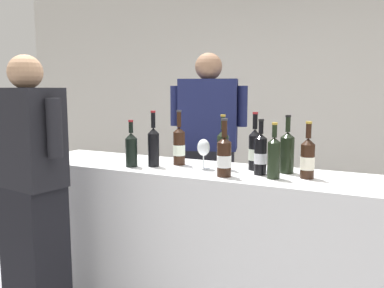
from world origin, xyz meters
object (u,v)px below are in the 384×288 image
(wine_bottle_3, at_px, (287,151))
(person_server, at_px, (208,164))
(wine_bottle_0, at_px, (255,149))
(wine_bottle_2, at_px, (260,154))
(wine_bottle_5, at_px, (223,148))
(person_guest, at_px, (32,200))
(wine_bottle_4, at_px, (274,157))
(wine_glass, at_px, (204,149))
(wine_bottle_9, at_px, (131,149))
(wine_bottle_6, at_px, (224,156))
(wine_bottle_1, at_px, (153,145))
(wine_bottle_8, at_px, (308,158))
(wine_bottle_7, at_px, (179,146))

(wine_bottle_3, xyz_separation_m, person_server, (-0.75, 0.56, -0.23))
(wine_bottle_0, distance_m, wine_bottle_2, 0.14)
(wine_bottle_5, distance_m, person_guest, 1.16)
(wine_bottle_4, distance_m, wine_bottle_5, 0.37)
(wine_bottle_0, xyz_separation_m, wine_bottle_4, (0.17, -0.19, -0.01))
(wine_bottle_5, distance_m, wine_glass, 0.12)
(wine_bottle_2, height_order, wine_bottle_9, wine_bottle_2)
(wine_bottle_9, height_order, person_server, person_server)
(wine_bottle_3, relative_size, person_server, 0.20)
(wine_bottle_5, relative_size, person_server, 0.20)
(wine_bottle_6, bearing_deg, person_guest, -154.82)
(wine_bottle_6, bearing_deg, wine_bottle_3, 39.88)
(wine_bottle_5, bearing_deg, wine_bottle_1, -165.21)
(wine_bottle_6, distance_m, person_server, 0.95)
(wine_bottle_8, relative_size, wine_glass, 1.69)
(wine_bottle_4, bearing_deg, wine_bottle_5, 159.93)
(wine_bottle_7, bearing_deg, wine_bottle_6, -27.78)
(wine_bottle_4, bearing_deg, wine_bottle_8, 28.21)
(wine_bottle_0, distance_m, wine_bottle_4, 0.25)
(wine_bottle_3, xyz_separation_m, wine_bottle_5, (-0.38, -0.05, 0.00))
(wine_bottle_8, bearing_deg, wine_bottle_6, -160.08)
(wine_bottle_2, relative_size, wine_bottle_7, 0.90)
(wine_glass, height_order, person_guest, person_guest)
(wine_bottle_2, height_order, wine_bottle_6, wine_bottle_6)
(wine_glass, bearing_deg, wine_bottle_3, 11.88)
(wine_bottle_0, bearing_deg, wine_bottle_1, -163.95)
(wine_bottle_7, xyz_separation_m, wine_bottle_9, (-0.24, -0.19, -0.01))
(wine_bottle_5, xyz_separation_m, wine_bottle_6, (0.08, -0.20, -0.02))
(wine_bottle_5, relative_size, wine_bottle_8, 1.07)
(wine_bottle_4, bearing_deg, wine_glass, 170.22)
(wine_bottle_6, relative_size, wine_bottle_7, 0.92)
(wine_bottle_4, bearing_deg, wine_bottle_6, -165.76)
(wine_bottle_3, distance_m, wine_bottle_4, 0.19)
(wine_bottle_0, relative_size, wine_bottle_1, 0.99)
(wine_bottle_0, relative_size, person_guest, 0.22)
(wine_bottle_3, relative_size, wine_bottle_7, 0.96)
(wine_bottle_4, distance_m, wine_bottle_7, 0.67)
(wine_bottle_6, xyz_separation_m, wine_bottle_9, (-0.64, 0.02, 0.00))
(wine_bottle_5, height_order, wine_bottle_6, wine_bottle_5)
(wine_bottle_4, relative_size, wine_bottle_5, 0.92)
(wine_bottle_5, xyz_separation_m, wine_bottle_7, (-0.31, 0.01, -0.01))
(wine_bottle_0, distance_m, wine_bottle_9, 0.78)
(wine_bottle_5, bearing_deg, wine_bottle_4, -20.07)
(wine_bottle_6, bearing_deg, wine_bottle_1, 170.85)
(wine_bottle_7, xyz_separation_m, person_guest, (-0.60, -0.67, -0.27))
(wine_bottle_4, height_order, wine_bottle_5, wine_bottle_5)
(wine_bottle_4, bearing_deg, wine_bottle_9, -176.81)
(wine_bottle_9, bearing_deg, wine_bottle_6, -1.54)
(wine_bottle_7, relative_size, wine_bottle_9, 1.19)
(person_server, bearing_deg, wine_bottle_7, -84.84)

